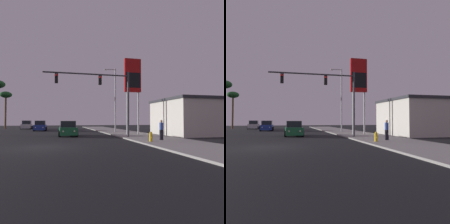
% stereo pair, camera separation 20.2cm
% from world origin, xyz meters
% --- Properties ---
extents(ground_plane, '(120.00, 120.00, 0.00)m').
position_xyz_m(ground_plane, '(0.00, 0.00, 0.00)').
color(ground_plane, black).
extents(sidewalk_right, '(5.00, 60.00, 0.12)m').
position_xyz_m(sidewalk_right, '(9.50, 10.00, 0.06)').
color(sidewalk_right, gray).
rests_on(sidewalk_right, ground).
extents(building_gas_station, '(10.30, 8.30, 4.30)m').
position_xyz_m(building_gas_station, '(18.00, 8.21, 2.16)').
color(building_gas_station, beige).
rests_on(building_gas_station, ground).
extents(car_silver, '(2.04, 4.33, 1.68)m').
position_xyz_m(car_silver, '(-5.02, 31.30, 0.76)').
color(car_silver, '#B7B7BC').
rests_on(car_silver, ground).
extents(car_blue, '(2.04, 4.32, 1.68)m').
position_xyz_m(car_blue, '(-1.85, 23.06, 0.76)').
color(car_blue, navy).
rests_on(car_blue, ground).
extents(car_green, '(2.04, 4.33, 1.68)m').
position_xyz_m(car_green, '(2.03, 9.85, 0.76)').
color(car_green, '#195933').
rests_on(car_green, ground).
extents(traffic_light_mast, '(8.37, 0.36, 6.50)m').
position_xyz_m(traffic_light_mast, '(5.34, 5.83, 4.78)').
color(traffic_light_mast, '#38383D').
rests_on(traffic_light_mast, sidewalk_right).
extents(street_lamp, '(1.74, 0.24, 9.00)m').
position_xyz_m(street_lamp, '(8.74, 14.92, 5.12)').
color(street_lamp, '#99999E').
rests_on(street_lamp, sidewalk_right).
extents(gas_station_sign, '(2.00, 0.42, 9.00)m').
position_xyz_m(gas_station_sign, '(9.59, 9.55, 6.62)').
color(gas_station_sign, '#99999E').
rests_on(gas_station_sign, sidewalk_right).
extents(fire_hydrant, '(0.24, 0.34, 0.76)m').
position_xyz_m(fire_hydrant, '(7.94, 0.72, 0.49)').
color(fire_hydrant, gold).
rests_on(fire_hydrant, sidewalk_right).
extents(pedestrian_on_sidewalk, '(0.34, 0.32, 1.67)m').
position_xyz_m(pedestrian_on_sidewalk, '(9.31, 1.68, 1.03)').
color(pedestrian_on_sidewalk, '#23232D').
rests_on(pedestrian_on_sidewalk, sidewalk_right).
extents(palm_tree_far, '(2.40, 2.40, 7.70)m').
position_xyz_m(palm_tree_far, '(-9.52, 34.00, 6.66)').
color(palm_tree_far, brown).
rests_on(palm_tree_far, ground).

